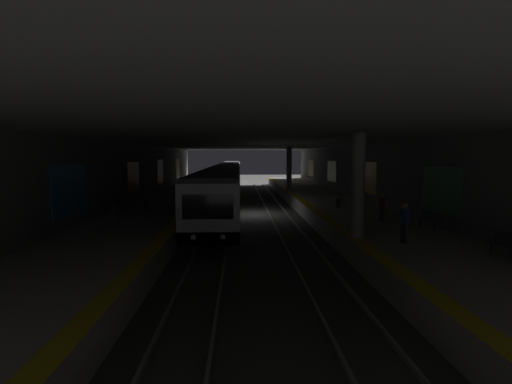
{
  "coord_description": "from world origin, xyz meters",
  "views": [
    {
      "loc": [
        -27.87,
        0.79,
        4.62
      ],
      "look_at": [
        7.47,
        -0.81,
        1.03
      ],
      "focal_mm": 24.99,
      "sensor_mm": 36.0,
      "label": 1
    }
  ],
  "objects_px": {
    "trash_bin": "(113,213)",
    "bench_right_far": "(174,182)",
    "bench_left_near": "(508,244)",
    "bench_right_near": "(123,202)",
    "bench_left_far": "(356,194)",
    "person_waiting_near": "(404,222)",
    "pillar_near": "(358,186)",
    "bench_right_mid": "(160,188)",
    "pillar_far": "(289,168)",
    "person_walking_mid": "(382,207)",
    "backpack_on_floor": "(146,206)",
    "metro_train": "(228,178)",
    "suitcase_rolling": "(338,203)",
    "bench_left_mid": "(429,218)"
  },
  "relations": [
    {
      "from": "person_waiting_near",
      "to": "suitcase_rolling",
      "type": "xyz_separation_m",
      "value": [
        10.25,
        -0.13,
        -0.59
      ]
    },
    {
      "from": "bench_right_near",
      "to": "backpack_on_floor",
      "type": "distance_m",
      "value": 1.46
    },
    {
      "from": "bench_left_far",
      "to": "person_waiting_near",
      "type": "xyz_separation_m",
      "value": [
        -13.83,
        2.59,
        0.36
      ]
    },
    {
      "from": "bench_right_near",
      "to": "trash_bin",
      "type": "relative_size",
      "value": 2.0
    },
    {
      "from": "bench_right_near",
      "to": "person_waiting_near",
      "type": "distance_m",
      "value": 17.37
    },
    {
      "from": "pillar_far",
      "to": "pillar_near",
      "type": "bearing_deg",
      "value": 180.0
    },
    {
      "from": "bench_left_near",
      "to": "bench_right_near",
      "type": "bearing_deg",
      "value": 54.95
    },
    {
      "from": "bench_left_mid",
      "to": "person_waiting_near",
      "type": "height_order",
      "value": "person_waiting_near"
    },
    {
      "from": "bench_right_far",
      "to": "bench_right_mid",
      "type": "bearing_deg",
      "value": 180.0
    },
    {
      "from": "bench_right_near",
      "to": "trash_bin",
      "type": "height_order",
      "value": "bench_right_near"
    },
    {
      "from": "person_walking_mid",
      "to": "backpack_on_floor",
      "type": "relative_size",
      "value": 3.81
    },
    {
      "from": "bench_right_far",
      "to": "trash_bin",
      "type": "bearing_deg",
      "value": -178.13
    },
    {
      "from": "metro_train",
      "to": "bench_left_near",
      "type": "distance_m",
      "value": 32.43
    },
    {
      "from": "bench_right_mid",
      "to": "bench_right_far",
      "type": "distance_m",
      "value": 7.69
    },
    {
      "from": "bench_left_mid",
      "to": "bench_right_mid",
      "type": "xyz_separation_m",
      "value": [
        17.61,
        17.07,
        0.0
      ]
    },
    {
      "from": "pillar_near",
      "to": "backpack_on_floor",
      "type": "distance_m",
      "value": 14.62
    },
    {
      "from": "bench_left_far",
      "to": "trash_bin",
      "type": "height_order",
      "value": "bench_left_far"
    },
    {
      "from": "bench_left_far",
      "to": "backpack_on_floor",
      "type": "relative_size",
      "value": 4.25
    },
    {
      "from": "bench_left_far",
      "to": "suitcase_rolling",
      "type": "xyz_separation_m",
      "value": [
        -3.59,
        2.46,
        -0.23
      ]
    },
    {
      "from": "suitcase_rolling",
      "to": "bench_right_far",
      "type": "bearing_deg",
      "value": 39.3
    },
    {
      "from": "bench_left_far",
      "to": "bench_right_far",
      "type": "xyz_separation_m",
      "value": [
        14.27,
        17.07,
        0.0
      ]
    },
    {
      "from": "bench_left_far",
      "to": "person_walking_mid",
      "type": "relative_size",
      "value": 1.11
    },
    {
      "from": "pillar_far",
      "to": "person_waiting_near",
      "type": "relative_size",
      "value": 2.79
    },
    {
      "from": "bench_left_far",
      "to": "bench_left_near",
      "type": "bearing_deg",
      "value": 180.0
    },
    {
      "from": "suitcase_rolling",
      "to": "backpack_on_floor",
      "type": "relative_size",
      "value": 2.21
    },
    {
      "from": "person_walking_mid",
      "to": "bench_right_far",
      "type": "bearing_deg",
      "value": 33.59
    },
    {
      "from": "pillar_near",
      "to": "metro_train",
      "type": "bearing_deg",
      "value": 13.57
    },
    {
      "from": "bench_right_mid",
      "to": "bench_left_far",
      "type": "bearing_deg",
      "value": -111.1
    },
    {
      "from": "metro_train",
      "to": "bench_left_near",
      "type": "xyz_separation_m",
      "value": [
        -30.6,
        -10.73,
        -0.45
      ]
    },
    {
      "from": "pillar_near",
      "to": "backpack_on_floor",
      "type": "bearing_deg",
      "value": 52.57
    },
    {
      "from": "bench_right_near",
      "to": "suitcase_rolling",
      "type": "distance_m",
      "value": 14.63
    },
    {
      "from": "pillar_far",
      "to": "bench_left_far",
      "type": "height_order",
      "value": "pillar_far"
    },
    {
      "from": "bench_left_near",
      "to": "trash_bin",
      "type": "bearing_deg",
      "value": 63.87
    },
    {
      "from": "bench_left_far",
      "to": "bench_right_mid",
      "type": "height_order",
      "value": "same"
    },
    {
      "from": "person_waiting_near",
      "to": "pillar_far",
      "type": "bearing_deg",
      "value": 3.99
    },
    {
      "from": "pillar_near",
      "to": "bench_right_mid",
      "type": "xyz_separation_m",
      "value": [
        19.34,
        12.88,
        -1.75
      ]
    },
    {
      "from": "metro_train",
      "to": "bench_left_mid",
      "type": "distance_m",
      "value": 27.58
    },
    {
      "from": "pillar_near",
      "to": "bench_left_mid",
      "type": "xyz_separation_m",
      "value": [
        1.73,
        -4.18,
        -1.75
      ]
    },
    {
      "from": "metro_train",
      "to": "bench_left_mid",
      "type": "xyz_separation_m",
      "value": [
        -25.4,
        -10.73,
        -0.45
      ]
    },
    {
      "from": "bench_left_near",
      "to": "bench_left_mid",
      "type": "bearing_deg",
      "value": 0.0
    },
    {
      "from": "pillar_near",
      "to": "trash_bin",
      "type": "bearing_deg",
      "value": 69.5
    },
    {
      "from": "bench_left_mid",
      "to": "bench_right_far",
      "type": "distance_m",
      "value": 30.52
    },
    {
      "from": "bench_left_mid",
      "to": "trash_bin",
      "type": "xyz_separation_m",
      "value": [
        2.81,
        16.33,
        -0.1
      ]
    },
    {
      "from": "pillar_far",
      "to": "bench_right_far",
      "type": "height_order",
      "value": "pillar_far"
    },
    {
      "from": "bench_left_near",
      "to": "bench_left_mid",
      "type": "distance_m",
      "value": 5.2
    },
    {
      "from": "bench_right_far",
      "to": "pillar_far",
      "type": "bearing_deg",
      "value": -112.01
    },
    {
      "from": "pillar_far",
      "to": "person_walking_mid",
      "type": "height_order",
      "value": "pillar_far"
    },
    {
      "from": "metro_train",
      "to": "bench_left_far",
      "type": "relative_size",
      "value": 31.61
    },
    {
      "from": "pillar_far",
      "to": "bench_left_far",
      "type": "bearing_deg",
      "value": -155.22
    },
    {
      "from": "trash_bin",
      "to": "bench_right_far",
      "type": "bearing_deg",
      "value": 1.87
    }
  ]
}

